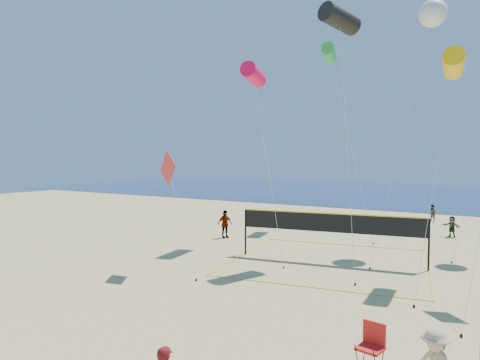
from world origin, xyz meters
The scene contains 12 objects.
ocean centered at (0.00, 62.00, 0.01)m, with size 140.00×50.00×0.03m, color navy.
far_person_0 centered at (-11.08, 16.08, 0.95)m, with size 1.12×0.47×1.91m, color gray.
far_person_1 centered at (2.17, 24.59, 0.73)m, with size 1.35×0.43×1.46m, color gray.
far_person_3 centered at (0.06, 31.42, 0.74)m, with size 0.72×0.56×1.49m, color gray.
camp_chair centered at (2.27, 3.05, 0.66)m, with size 0.71×0.85×1.28m.
volleyball_net centered at (-2.58, 13.33, 1.80)m, with size 11.22×11.09×2.61m.
kite_0 centered at (-8.60, 15.69, 10.78)m, with size 5.30×6.15×11.45m.
kite_1 centered at (-2.61, 14.56, 12.95)m, with size 3.36×6.05×13.65m.
kite_2 centered at (3.04, 13.70, 9.79)m, with size 1.19×6.53×10.39m.
kite_3 centered at (-8.59, 7.53, 4.82)m, with size 3.07×1.13×5.89m.
kite_6 centered at (1.18, 20.58, 14.29)m, with size 2.60×8.69×15.13m.
kite_8 centered at (-6.95, 24.91, 13.80)m, with size 5.95×6.96×14.47m.
Camera 1 is at (5.09, -8.14, 5.51)m, focal length 32.00 mm.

